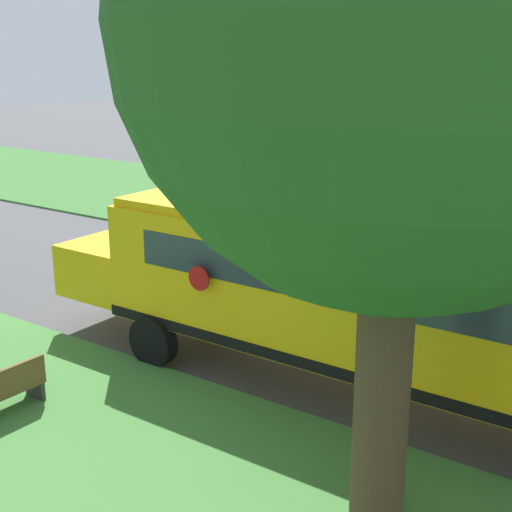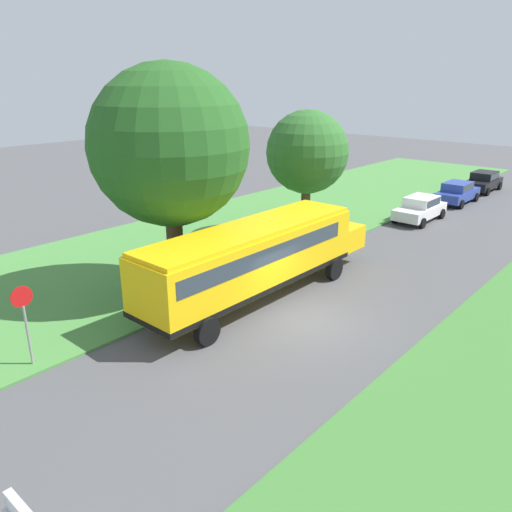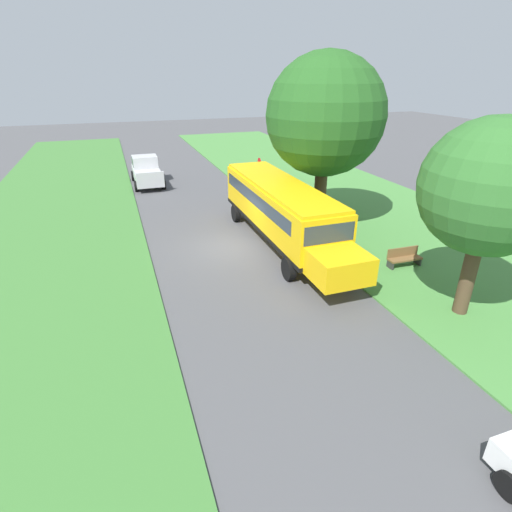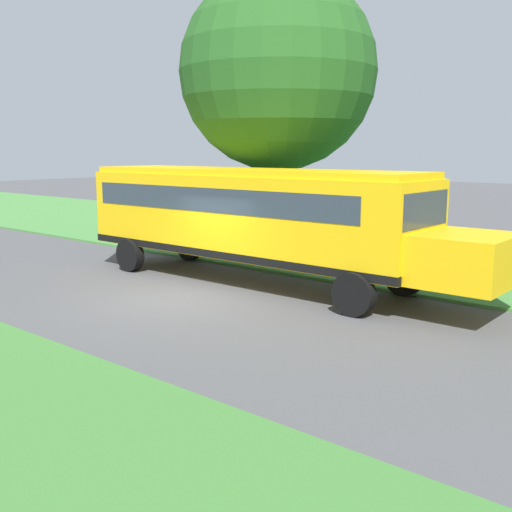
% 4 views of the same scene
% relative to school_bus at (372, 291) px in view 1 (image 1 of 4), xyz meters
% --- Properties ---
extents(ground_plane, '(120.00, 120.00, 0.00)m').
position_rel_school_bus_xyz_m(ground_plane, '(2.68, -0.32, -1.92)').
color(ground_plane, '#4C4C4F').
extents(school_bus, '(2.84, 12.42, 3.16)m').
position_rel_school_bus_xyz_m(school_bus, '(0.00, 0.00, 0.00)').
color(school_bus, yellow).
rests_on(school_bus, ground).
extents(oak_tree_beside_bus, '(6.31, 6.31, 9.30)m').
position_rel_school_bus_xyz_m(oak_tree_beside_bus, '(-3.04, -1.63, 4.13)').
color(oak_tree_beside_bus, '#4C3826').
rests_on(oak_tree_beside_bus, ground).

